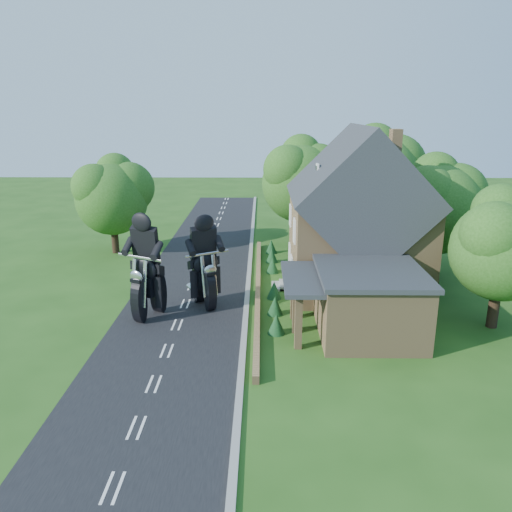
{
  "coord_description": "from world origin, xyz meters",
  "views": [
    {
      "loc": [
        4.53,
        -24.55,
        11.14
      ],
      "look_at": [
        4.2,
        3.66,
        2.8
      ],
      "focal_mm": 35.0,
      "sensor_mm": 36.0,
      "label": 1
    }
  ],
  "objects_px": {
    "house": "(357,222)",
    "motorcycle_lead": "(205,293)",
    "garden_wall": "(258,289)",
    "annex": "(366,301)",
    "motorcycle_follow": "(149,302)"
  },
  "relations": [
    {
      "from": "garden_wall",
      "to": "house",
      "type": "distance_m",
      "value": 7.52
    },
    {
      "from": "garden_wall",
      "to": "motorcycle_lead",
      "type": "xyz_separation_m",
      "value": [
        -3.08,
        -2.34,
        0.63
      ]
    },
    {
      "from": "annex",
      "to": "motorcycle_lead",
      "type": "distance_m",
      "value": 9.36
    },
    {
      "from": "motorcycle_follow",
      "to": "annex",
      "type": "bearing_deg",
      "value": -162.46
    },
    {
      "from": "house",
      "to": "annex",
      "type": "relative_size",
      "value": 1.45
    },
    {
      "from": "motorcycle_lead",
      "to": "motorcycle_follow",
      "type": "bearing_deg",
      "value": -1.58
    },
    {
      "from": "garden_wall",
      "to": "annex",
      "type": "height_order",
      "value": "annex"
    },
    {
      "from": "annex",
      "to": "motorcycle_follow",
      "type": "bearing_deg",
      "value": 171.02
    },
    {
      "from": "house",
      "to": "motorcycle_follow",
      "type": "bearing_deg",
      "value": -157.76
    },
    {
      "from": "house",
      "to": "motorcycle_lead",
      "type": "bearing_deg",
      "value": -160.19
    },
    {
      "from": "garden_wall",
      "to": "house",
      "type": "xyz_separation_m",
      "value": [
        6.19,
        1.0,
        4.14
      ]
    },
    {
      "from": "house",
      "to": "annex",
      "type": "height_order",
      "value": "house"
    },
    {
      "from": "annex",
      "to": "motorcycle_lead",
      "type": "bearing_deg",
      "value": 158.2
    },
    {
      "from": "annex",
      "to": "house",
      "type": "bearing_deg",
      "value": 84.76
    },
    {
      "from": "house",
      "to": "motorcycle_follow",
      "type": "distance_m",
      "value": 13.59
    }
  ]
}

